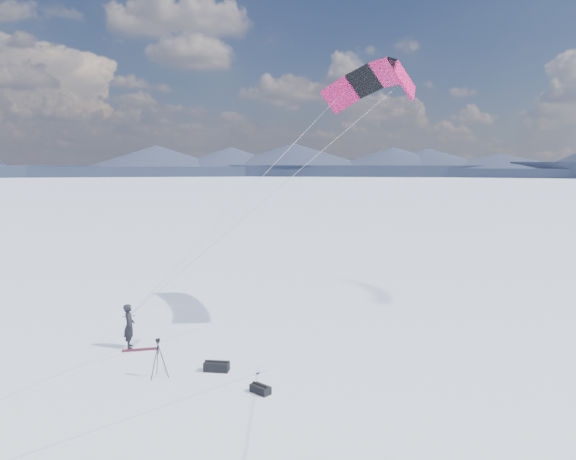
{
  "coord_description": "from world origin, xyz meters",
  "views": [
    {
      "loc": [
        5.39,
        -20.33,
        7.84
      ],
      "look_at": [
        6.06,
        5.26,
        4.76
      ],
      "focal_mm": 35.0,
      "sensor_mm": 36.0,
      "label": 1
    }
  ],
  "objects_px": {
    "gear_bag_b": "(260,389)",
    "tripod": "(158,353)",
    "snowboard": "(140,350)",
    "gear_bag_a": "(217,366)",
    "snowkiter": "(130,348)"
  },
  "relations": [
    {
      "from": "snowboard",
      "to": "gear_bag_b",
      "type": "xyz_separation_m",
      "value": [
        5.18,
        -4.57,
        0.13
      ]
    },
    {
      "from": "snowkiter",
      "to": "gear_bag_b",
      "type": "relative_size",
      "value": 2.44
    },
    {
      "from": "snowboard",
      "to": "gear_bag_b",
      "type": "relative_size",
      "value": 1.87
    },
    {
      "from": "snowkiter",
      "to": "gear_bag_a",
      "type": "xyz_separation_m",
      "value": [
        3.98,
        -2.83,
        0.18
      ]
    },
    {
      "from": "snowkiter",
      "to": "gear_bag_b",
      "type": "height_order",
      "value": "snowkiter"
    },
    {
      "from": "tripod",
      "to": "gear_bag_b",
      "type": "distance_m",
      "value": 4.13
    },
    {
      "from": "snowboard",
      "to": "gear_bag_b",
      "type": "distance_m",
      "value": 6.91
    },
    {
      "from": "tripod",
      "to": "snowboard",
      "type": "bearing_deg",
      "value": 121.71
    },
    {
      "from": "tripod",
      "to": "gear_bag_b",
      "type": "height_order",
      "value": "tripod"
    },
    {
      "from": "gear_bag_b",
      "to": "snowboard",
      "type": "bearing_deg",
      "value": -176.92
    },
    {
      "from": "gear_bag_b",
      "to": "tripod",
      "type": "bearing_deg",
      "value": -157.42
    },
    {
      "from": "gear_bag_a",
      "to": "gear_bag_b",
      "type": "bearing_deg",
      "value": -41.76
    },
    {
      "from": "snowkiter",
      "to": "gear_bag_a",
      "type": "height_order",
      "value": "snowkiter"
    },
    {
      "from": "tripod",
      "to": "gear_bag_a",
      "type": "relative_size",
      "value": 1.48
    },
    {
      "from": "tripod",
      "to": "gear_bag_b",
      "type": "relative_size",
      "value": 1.89
    }
  ]
}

